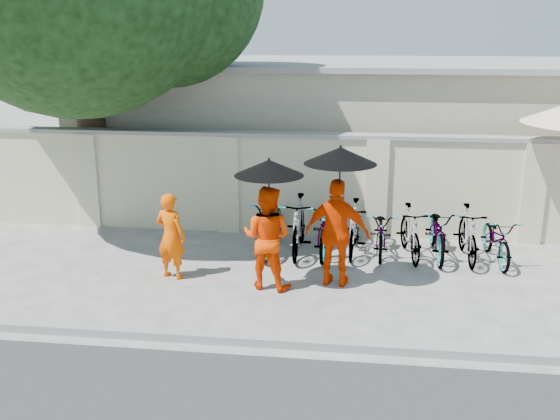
# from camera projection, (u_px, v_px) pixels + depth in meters

# --- Properties ---
(ground) EXTENTS (80.00, 80.00, 0.00)m
(ground) POSITION_uv_depth(u_px,v_px,m) (252.00, 293.00, 10.00)
(ground) COLOR #A4A09A
(kerb) EXTENTS (40.00, 0.16, 0.12)m
(kerb) POSITION_uv_depth(u_px,v_px,m) (231.00, 339.00, 8.36)
(kerb) COLOR gray
(kerb) RESTS_ON ground
(compound_wall) EXTENTS (20.00, 0.30, 2.00)m
(compound_wall) POSITION_uv_depth(u_px,v_px,m) (326.00, 186.00, 12.65)
(compound_wall) COLOR beige
(compound_wall) RESTS_ON ground
(building_behind) EXTENTS (14.00, 6.00, 3.20)m
(building_behind) POSITION_uv_depth(u_px,v_px,m) (373.00, 129.00, 15.99)
(building_behind) COLOR #B2AC99
(building_behind) RESTS_ON ground
(monk_left) EXTENTS (0.62, 0.50, 1.48)m
(monk_left) POSITION_uv_depth(u_px,v_px,m) (171.00, 236.00, 10.42)
(monk_left) COLOR #FF5600
(monk_left) RESTS_ON ground
(monk_center) EXTENTS (0.95, 0.82, 1.70)m
(monk_center) POSITION_uv_depth(u_px,v_px,m) (267.00, 237.00, 10.00)
(monk_center) COLOR #F83A00
(monk_center) RESTS_ON ground
(parasol_center) EXTENTS (1.09, 1.09, 1.18)m
(parasol_center) POSITION_uv_depth(u_px,v_px,m) (269.00, 168.00, 9.60)
(parasol_center) COLOR black
(parasol_center) RESTS_ON ground
(monk_right) EXTENTS (1.11, 0.61, 1.79)m
(monk_right) POSITION_uv_depth(u_px,v_px,m) (337.00, 233.00, 10.08)
(monk_right) COLOR #F13700
(monk_right) RESTS_ON ground
(parasol_right) EXTENTS (1.15, 1.15, 1.30)m
(parasol_right) POSITION_uv_depth(u_px,v_px,m) (340.00, 156.00, 9.64)
(parasol_right) COLOR black
(parasol_right) RESTS_ON ground
(bike_0) EXTENTS (0.76, 2.00, 1.04)m
(bike_0) POSITION_uv_depth(u_px,v_px,m) (272.00, 224.00, 11.78)
(bike_0) COLOR #A0A0A0
(bike_0) RESTS_ON ground
(bike_1) EXTENTS (0.53, 1.81, 1.09)m
(bike_1) POSITION_uv_depth(u_px,v_px,m) (299.00, 226.00, 11.61)
(bike_1) COLOR #A0A0A0
(bike_1) RESTS_ON ground
(bike_2) EXTENTS (0.72, 1.95, 1.01)m
(bike_2) POSITION_uv_depth(u_px,v_px,m) (326.00, 227.00, 11.68)
(bike_2) COLOR #A0A0A0
(bike_2) RESTS_ON ground
(bike_3) EXTENTS (0.59, 1.69, 1.00)m
(bike_3) POSITION_uv_depth(u_px,v_px,m) (354.00, 228.00, 11.62)
(bike_3) COLOR #A0A0A0
(bike_3) RESTS_ON ground
(bike_4) EXTENTS (0.62, 1.66, 0.86)m
(bike_4) POSITION_uv_depth(u_px,v_px,m) (381.00, 232.00, 11.63)
(bike_4) COLOR #A0A0A0
(bike_4) RESTS_ON ground
(bike_5) EXTENTS (0.66, 1.65, 0.97)m
(bike_5) POSITION_uv_depth(u_px,v_px,m) (410.00, 232.00, 11.43)
(bike_5) COLOR #A0A0A0
(bike_5) RESTS_ON ground
(bike_6) EXTENTS (0.65, 1.85, 0.97)m
(bike_6) POSITION_uv_depth(u_px,v_px,m) (438.00, 231.00, 11.48)
(bike_6) COLOR #A0A0A0
(bike_6) RESTS_ON ground
(bike_7) EXTENTS (0.49, 1.65, 0.99)m
(bike_7) POSITION_uv_depth(u_px,v_px,m) (468.00, 234.00, 11.30)
(bike_7) COLOR #A0A0A0
(bike_7) RESTS_ON ground
(bike_8) EXTENTS (0.69, 1.68, 0.86)m
(bike_8) POSITION_uv_depth(u_px,v_px,m) (497.00, 239.00, 11.23)
(bike_8) COLOR #A0A0A0
(bike_8) RESTS_ON ground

